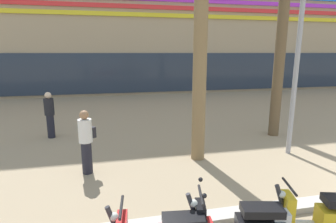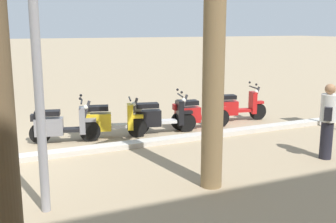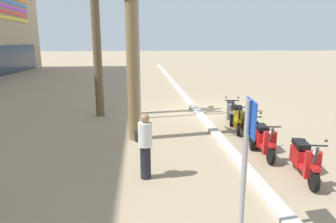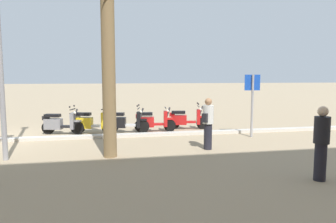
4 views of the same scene
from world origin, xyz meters
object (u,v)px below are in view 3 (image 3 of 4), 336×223
Objects in this scene: scooter_grey_gap_after_mid at (231,111)px; palm_tree_by_mall_entrance at (94,1)px; scooter_black_second_in_line at (249,129)px; scooter_red_lead_nearest at (263,140)px; crossing_sign at (246,152)px; pedestrian_window_shopping at (145,144)px; scooter_red_mid_rear at (303,159)px; street_lamp at (137,11)px; palm_tree_far_corner at (131,7)px; scooter_yellow_last_in_row at (238,118)px.

scooter_grey_gap_after_mid is 0.25× the size of palm_tree_by_mall_entrance.
scooter_black_second_in_line is at bearing 176.47° from scooter_grey_gap_after_mid.
scooter_red_lead_nearest is 4.20m from crossing_sign.
scooter_red_lead_nearest is at bearing -27.67° from crossing_sign.
pedestrian_window_shopping is at bearing 143.66° from scooter_grey_gap_after_mid.
pedestrian_window_shopping is (-2.45, 3.54, 0.42)m from scooter_black_second_in_line.
scooter_red_mid_rear is 0.23× the size of street_lamp.
scooter_grey_gap_after_mid reaches higher than scooter_red_lead_nearest.
street_lamp reaches higher than palm_tree_by_mall_entrance.
palm_tree_far_corner is at bearing 51.90° from scooter_red_mid_rear.
scooter_grey_gap_after_mid is 0.28× the size of palm_tree_far_corner.
scooter_red_lead_nearest is at bearing 178.53° from scooter_yellow_last_in_row.
scooter_black_second_in_line is at bearing -133.57° from street_lamp.
street_lamp is at bearing -109.88° from palm_tree_by_mall_entrance.
scooter_grey_gap_after_mid is 0.71× the size of crossing_sign.
scooter_red_lead_nearest is at bearing -134.15° from palm_tree_by_mall_entrance.
scooter_red_lead_nearest is 7.23m from street_lamp.
scooter_red_mid_rear is at bearing -146.73° from street_lamp.
scooter_red_lead_nearest is 3.79m from pedestrian_window_shopping.
scooter_red_mid_rear is 0.29× the size of palm_tree_far_corner.
scooter_red_mid_rear and scooter_black_second_in_line have the same top height.
palm_tree_far_corner is at bearing 80.79° from scooter_black_second_in_line.
scooter_black_second_in_line reaches higher than scooter_red_lead_nearest.
palm_tree_by_mall_entrance is (1.57, 5.63, 4.55)m from scooter_grey_gap_after_mid.
scooter_black_second_in_line is (2.71, 0.40, 0.01)m from scooter_red_mid_rear.
scooter_red_lead_nearest is (1.54, 0.39, 0.00)m from scooter_red_mid_rear.
scooter_black_second_in_line is at bearing -55.36° from pedestrian_window_shopping.
palm_tree_by_mall_entrance is 1.14× the size of palm_tree_far_corner.
scooter_red_mid_rear is at bearing -93.85° from pedestrian_window_shopping.
scooter_yellow_last_in_row is at bearing -79.13° from palm_tree_far_corner.
crossing_sign is at bearing 152.33° from scooter_red_lead_nearest.
scooter_yellow_last_in_row is 1.01× the size of scooter_grey_gap_after_mid.
pedestrian_window_shopping is (0.26, 3.94, 0.43)m from scooter_red_mid_rear.
scooter_red_lead_nearest is 5.80m from palm_tree_far_corner.
scooter_yellow_last_in_row is 1.04× the size of pedestrian_window_shopping.
palm_tree_by_mall_entrance is at bearing 63.46° from scooter_yellow_last_in_row.
scooter_red_mid_rear is 3.25m from crossing_sign.
palm_tree_by_mall_entrance reaches higher than palm_tree_far_corner.
palm_tree_by_mall_entrance is at bearing 21.92° from crossing_sign.
palm_tree_far_corner reaches higher than scooter_red_lead_nearest.
scooter_red_mid_rear is 4.11m from scooter_yellow_last_in_row.
scooter_yellow_last_in_row is 6.54m from crossing_sign.
crossing_sign is at bearing -158.08° from palm_tree_by_mall_entrance.
crossing_sign is at bearing 158.47° from scooter_black_second_in_line.
scooter_yellow_last_in_row is 5.94m from street_lamp.
scooter_red_lead_nearest is at bearing 14.19° from scooter_red_mid_rear.
scooter_red_lead_nearest is at bearing -114.92° from palm_tree_far_corner.
crossing_sign is 0.35× the size of palm_tree_by_mall_entrance.
palm_tree_far_corner reaches higher than scooter_yellow_last_in_row.
palm_tree_by_mall_entrance reaches higher than scooter_red_lead_nearest.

